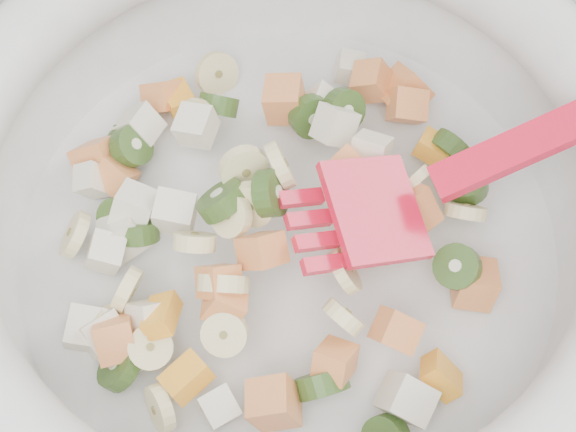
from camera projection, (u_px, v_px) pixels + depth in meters
mixing_bowl at (288, 205)px, 0.47m from camera, size 0.44×0.40×0.14m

